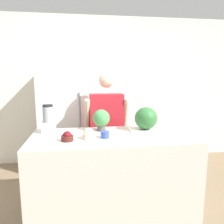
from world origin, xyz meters
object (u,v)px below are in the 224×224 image
at_px(bowl_small_blue, 105,135).
at_px(bowl_cream, 89,134).
at_px(bowl_cherries, 67,137).
at_px(person, 107,130).
at_px(blender, 48,120).
at_px(refrigerator, 66,119).
at_px(potted_plant, 101,119).
at_px(watermelon, 146,118).

bearing_deg(bowl_small_blue, bowl_cream, -178.95).
bearing_deg(bowl_small_blue, bowl_cherries, -172.24).
distance_m(person, blender, 0.89).
height_order(refrigerator, potted_plant, refrigerator).
distance_m(person, bowl_cherries, 0.98).
bearing_deg(person, watermelon, -53.10).
distance_m(refrigerator, person, 0.88).
bearing_deg(bowl_cream, blender, 143.96).
bearing_deg(refrigerator, bowl_small_blue, -70.74).
xyz_separation_m(refrigerator, person, (0.60, -0.64, -0.04)).
bearing_deg(potted_plant, bowl_small_blue, -87.99).
bearing_deg(watermelon, bowl_small_blue, -154.69).
relative_size(refrigerator, blender, 5.37).
xyz_separation_m(person, bowl_cream, (-0.27, -0.78, 0.16)).
distance_m(refrigerator, bowl_small_blue, 1.51).
bearing_deg(watermelon, potted_plant, 173.65).
height_order(person, bowl_small_blue, person).
bearing_deg(refrigerator, potted_plant, -66.56).
relative_size(bowl_cherries, potted_plant, 0.48).
xyz_separation_m(watermelon, bowl_cream, (-0.68, -0.24, -0.10)).
height_order(refrigerator, person, refrigerator).
bearing_deg(watermelon, blender, 175.96).
xyz_separation_m(bowl_small_blue, potted_plant, (-0.01, 0.30, 0.11)).
relative_size(bowl_cream, blender, 0.42).
xyz_separation_m(refrigerator, blender, (-0.11, -1.10, 0.21)).
relative_size(person, blender, 5.06).
relative_size(person, bowl_cream, 11.96).
xyz_separation_m(watermelon, potted_plant, (-0.52, 0.06, -0.00)).
xyz_separation_m(refrigerator, bowl_small_blue, (0.50, -1.42, 0.11)).
bearing_deg(potted_plant, blender, 177.98).
distance_m(bowl_cherries, potted_plant, 0.52).
height_order(bowl_cherries, bowl_small_blue, bowl_cherries).
xyz_separation_m(bowl_small_blue, blender, (-0.61, 0.32, 0.10)).
bearing_deg(blender, bowl_cherries, -58.45).
height_order(watermelon, potted_plant, watermelon).
bearing_deg(bowl_cream, bowl_small_blue, 1.05).
bearing_deg(watermelon, refrigerator, 130.53).
bearing_deg(potted_plant, person, 76.15).
bearing_deg(bowl_cream, watermelon, 19.90).
xyz_separation_m(watermelon, bowl_cherries, (-0.89, -0.29, -0.11)).
relative_size(bowl_cream, potted_plant, 0.54).
bearing_deg(person, bowl_cherries, -120.48).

